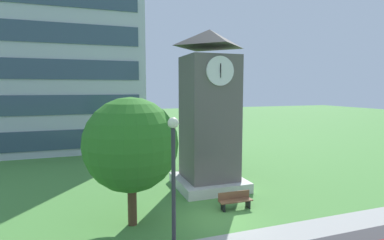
# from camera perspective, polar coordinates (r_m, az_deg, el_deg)

# --- Properties ---
(ground_plane) EXTENTS (160.00, 160.00, 0.00)m
(ground_plane) POSITION_cam_1_polar(r_m,az_deg,el_deg) (15.43, 4.33, -18.10)
(ground_plane) COLOR #4C893D
(office_building) EXTENTS (17.78, 15.91, 25.60)m
(office_building) POSITION_cam_1_polar(r_m,az_deg,el_deg) (38.50, -24.68, 15.14)
(office_building) COLOR #B7BCC6
(office_building) RESTS_ON ground
(clock_tower) EXTENTS (4.13, 4.13, 9.87)m
(clock_tower) POSITION_cam_1_polar(r_m,az_deg,el_deg) (19.06, 3.25, 0.22)
(clock_tower) COLOR #605B56
(clock_tower) RESTS_ON ground
(park_bench) EXTENTS (1.81, 0.51, 0.88)m
(park_bench) POSITION_cam_1_polar(r_m,az_deg,el_deg) (16.59, 8.09, -14.67)
(park_bench) COLOR brown
(park_bench) RESTS_ON ground
(street_lamp) EXTENTS (0.36, 0.36, 5.35)m
(street_lamp) POSITION_cam_1_polar(r_m,az_deg,el_deg) (10.19, -3.49, -10.72)
(street_lamp) COLOR #333338
(street_lamp) RESTS_ON ground
(tree_by_building) EXTENTS (2.99, 2.99, 5.05)m
(tree_by_building) POSITION_cam_1_polar(r_m,az_deg,el_deg) (25.97, 2.68, -0.18)
(tree_by_building) COLOR #513823
(tree_by_building) RESTS_ON ground
(tree_streetside) EXTENTS (4.29, 4.29, 5.91)m
(tree_streetside) POSITION_cam_1_polar(r_m,az_deg,el_deg) (14.02, -11.37, -4.58)
(tree_streetside) COLOR #513823
(tree_streetside) RESTS_ON ground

